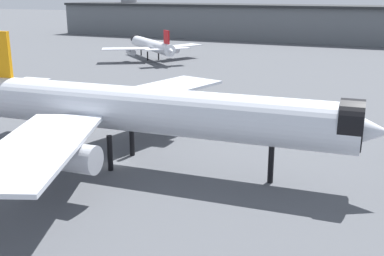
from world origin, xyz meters
name	(u,v)px	position (x,y,z in m)	size (l,w,h in m)	color
ground	(114,164)	(0.00, 0.00, 0.00)	(900.00, 900.00, 0.00)	#4C4F54
airliner_near_gate	(136,110)	(3.15, 1.16, 7.90)	(65.11, 59.55, 17.94)	silver
airliner_far_taxiway	(151,45)	(-41.27, 96.49, 4.98)	(33.31, 32.77, 11.31)	silver
terminal_building	(277,22)	(-14.00, 180.76, 8.61)	(239.82, 37.99, 25.85)	slate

